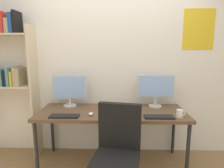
# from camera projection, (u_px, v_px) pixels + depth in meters

# --- Properties ---
(wall_back) EXTENTS (4.30, 0.11, 2.60)m
(wall_back) POSITION_uv_depth(u_px,v_px,m) (113.00, 65.00, 2.79)
(wall_back) COLOR silver
(wall_back) RESTS_ON ground_plane
(desk) EXTENTS (1.90, 0.68, 0.74)m
(desk) POSITION_uv_depth(u_px,v_px,m) (112.00, 115.00, 2.48)
(desk) COLOR brown
(desk) RESTS_ON ground_plane
(bookshelf) EXTENTS (0.83, 0.28, 2.03)m
(bookshelf) POSITION_uv_depth(u_px,v_px,m) (3.00, 66.00, 2.64)
(bookshelf) COLOR beige
(bookshelf) RESTS_ON ground_plane
(office_chair) EXTENTS (0.52, 0.52, 0.99)m
(office_chair) POSITION_uv_depth(u_px,v_px,m) (117.00, 163.00, 1.91)
(office_chair) COLOR #2D2D33
(office_chair) RESTS_ON ground_plane
(monitor_left) EXTENTS (0.48, 0.18, 0.45)m
(monitor_left) POSITION_uv_depth(u_px,v_px,m) (69.00, 89.00, 2.65)
(monitor_left) COLOR silver
(monitor_left) RESTS_ON desk
(monitor_right) EXTENTS (0.51, 0.18, 0.45)m
(monitor_right) POSITION_uv_depth(u_px,v_px,m) (156.00, 88.00, 2.62)
(monitor_right) COLOR silver
(monitor_right) RESTS_ON desk
(keyboard_left) EXTENTS (0.35, 0.13, 0.02)m
(keyboard_left) POSITION_uv_depth(u_px,v_px,m) (64.00, 116.00, 2.26)
(keyboard_left) COLOR black
(keyboard_left) RESTS_ON desk
(keyboard_right) EXTENTS (0.35, 0.13, 0.02)m
(keyboard_right) POSITION_uv_depth(u_px,v_px,m) (159.00, 117.00, 2.23)
(keyboard_right) COLOR black
(keyboard_right) RESTS_ON desk
(computer_mouse) EXTENTS (0.06, 0.10, 0.03)m
(computer_mouse) POSITION_uv_depth(u_px,v_px,m) (91.00, 114.00, 2.32)
(computer_mouse) COLOR silver
(computer_mouse) RESTS_ON desk
(laptop_closed) EXTENTS (0.35, 0.26, 0.02)m
(laptop_closed) POSITION_uv_depth(u_px,v_px,m) (122.00, 113.00, 2.38)
(laptop_closed) COLOR silver
(laptop_closed) RESTS_ON desk
(coffee_mug) EXTENTS (0.11, 0.08, 0.09)m
(coffee_mug) POSITION_uv_depth(u_px,v_px,m) (180.00, 113.00, 2.25)
(coffee_mug) COLOR white
(coffee_mug) RESTS_ON desk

